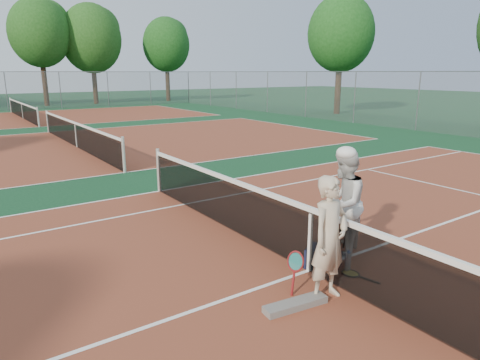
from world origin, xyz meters
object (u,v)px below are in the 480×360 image
racket_red (295,273)px  racket_spare (350,273)px  player_a (330,239)px  sports_bag_purple (331,258)px  net_main (310,240)px  water_bottle (348,262)px  player_b (343,203)px  sports_bag_navy (316,257)px  racket_black_held (346,238)px

racket_red → racket_spare: bearing=-31.1°
player_a → sports_bag_purple: player_a is taller
net_main → racket_red: size_ratio=18.59×
racket_red → water_bottle: racket_red is taller
player_b → racket_red: size_ratio=2.96×
racket_red → racket_spare: (1.05, -0.08, -0.28)m
player_b → water_bottle: (-0.44, -0.54, -0.73)m
player_a → sports_bag_navy: size_ratio=4.21×
sports_bag_purple → water_bottle: water_bottle is taller
player_a → water_bottle: bearing=17.2°
net_main → sports_bag_purple: size_ratio=38.09×
player_b → water_bottle: 1.01m
player_a → racket_black_held: player_a is taller
player_b → sports_bag_purple: bearing=-2.3°
racket_black_held → sports_bag_navy: bearing=-46.0°
racket_spare → water_bottle: (0.05, 0.10, 0.14)m
player_b → net_main: bearing=-16.5°
player_a → net_main: bearing=57.0°
racket_spare → water_bottle: 0.18m
racket_red → water_bottle: bearing=-25.5°
racket_red → racket_black_held: bearing=-9.4°
racket_black_held → sports_bag_purple: (-0.55, -0.18, -0.16)m
water_bottle → racket_red: bearing=-178.6°
player_b → racket_black_held: size_ratio=3.22×
player_a → racket_black_held: bearing=25.9°
sports_bag_navy → water_bottle: 0.49m
net_main → player_b: size_ratio=6.27×
net_main → water_bottle: 0.69m
net_main → sports_bag_purple: net_main is taller
player_a → racket_black_held: (1.32, 0.85, -0.57)m
sports_bag_navy → player_b: bearing=11.1°
racket_red → racket_spare: racket_red is taller
racket_spare → sports_bag_navy: bearing=11.8°
racket_red → water_bottle: 1.11m
player_a → player_b: 1.56m
net_main → sports_bag_navy: (0.21, 0.06, -0.35)m
player_a → racket_spare: 1.17m
net_main → racket_spare: bearing=-45.8°
player_b → racket_black_held: 0.61m
player_a → player_b: size_ratio=0.96×
racket_black_held → sports_bag_navy: (-0.76, -0.07, -0.11)m
net_main → racket_red: bearing=-149.3°
racket_spare → water_bottle: water_bottle is taller
player_b → sports_bag_purple: player_b is taller
player_b → racket_spare: size_ratio=2.92×
sports_bag_purple → racket_spare: bearing=-88.3°
sports_bag_navy → sports_bag_purple: (0.21, -0.11, -0.04)m
sports_bag_purple → player_a: bearing=-139.2°
player_a → sports_bag_navy: bearing=47.3°
net_main → sports_bag_navy: bearing=16.8°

